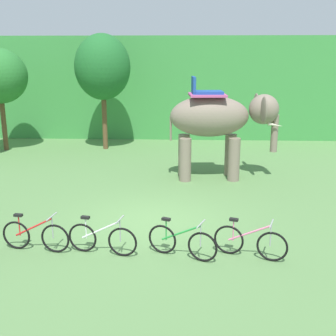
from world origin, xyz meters
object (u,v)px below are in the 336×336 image
Objects in this scene: bike_white at (102,239)px; bike_green at (182,242)px; tree_center_left at (103,67)px; bike_red at (35,236)px; bike_pink at (250,242)px; elephant at (218,120)px.

bike_white is 1.87m from bike_green.
bike_red is (0.46, -11.38, -3.57)m from tree_center_left.
tree_center_left is at bearing 115.58° from bike_pink.
bike_white is (2.07, -11.47, -3.57)m from tree_center_left.
elephant is 2.56× the size of bike_pink.
bike_pink is at bearing -0.53° from bike_white.
tree_center_left is at bearing 100.25° from bike_white.
tree_center_left reaches higher than elephant.
bike_white and bike_pink have the same top height.
bike_pink is (0.31, -6.58, -1.82)m from elephant.
bike_green is (3.48, -0.19, 0.00)m from bike_red.
tree_center_left is 7.37m from elephant.
bike_red is 1.62m from bike_white.
bike_pink is (1.56, 0.06, 0.00)m from bike_green.
bike_green is at bearing -177.74° from bike_pink.
bike_green is at bearing -2.86° from bike_white.
elephant is 2.61× the size of bike_green.
elephant is 8.21m from bike_red.
bike_white is at bearing 179.47° from bike_pink.
tree_center_left reaches higher than bike_green.
bike_white is at bearing -79.75° from tree_center_left.
bike_green is 1.57m from bike_pink.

